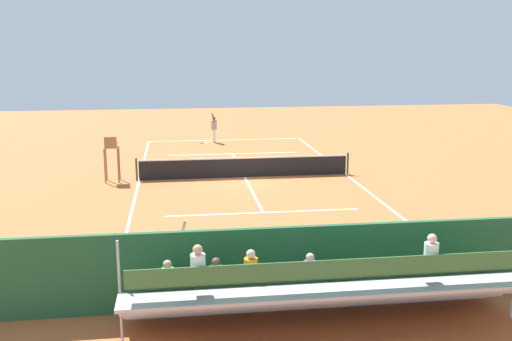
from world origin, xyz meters
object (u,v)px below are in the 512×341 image
object	(u,v)px
equipment_bag	(331,284)
bleacher_stand	(318,290)
tennis_player	(214,127)
line_judge	(184,257)
tennis_racket	(206,143)
tennis_net	(245,167)
umpire_chair	(111,154)
tennis_ball_near	(200,147)
courtside_bench	(410,264)

from	to	relation	value
equipment_bag	bleacher_stand	bearing A→B (deg)	66.44
tennis_player	line_judge	size ratio (longest dim) A/B	1.00
bleacher_stand	tennis_racket	bearing A→B (deg)	-87.30
bleacher_stand	tennis_player	world-z (taller)	bleacher_stand
tennis_net	equipment_bag	size ratio (longest dim) A/B	11.44
umpire_chair	tennis_player	xyz separation A→B (m)	(-5.42, -10.17, -0.30)
tennis_racket	tennis_player	bearing A→B (deg)	-154.77
bleacher_stand	equipment_bag	distance (m)	2.25
umpire_chair	line_judge	size ratio (longest dim) A/B	1.11
tennis_ball_near	bleacher_stand	bearing A→B (deg)	93.91
bleacher_stand	line_judge	world-z (taller)	bleacher_stand
line_judge	tennis_ball_near	bearing A→B (deg)	-93.52
courtside_bench	equipment_bag	distance (m)	2.23
equipment_bag	tennis_racket	xyz separation A→B (m)	(2.03, -23.23, -0.16)
tennis_player	tennis_racket	size ratio (longest dim) A/B	3.41
equipment_bag	tennis_player	xyz separation A→B (m)	(1.48, -23.49, 0.84)
courtside_bench	equipment_bag	size ratio (longest dim) A/B	2.00
tennis_player	tennis_ball_near	xyz separation A→B (m)	(1.00, 1.62, -0.98)
courtside_bench	line_judge	xyz separation A→B (m)	(5.99, -0.17, 0.46)
courtside_bench	equipment_bag	bearing A→B (deg)	3.36
bleacher_stand	line_judge	xyz separation A→B (m)	(2.95, -2.24, 0.09)
umpire_chair	equipment_bag	xyz separation A→B (m)	(-6.90, 13.32, -1.13)
bleacher_stand	tennis_player	distance (m)	25.44
tennis_net	umpire_chair	xyz separation A→B (m)	(6.20, 0.08, 0.81)
courtside_bench	line_judge	bearing A→B (deg)	-1.59
tennis_ball_near	line_judge	xyz separation A→B (m)	(1.33, 21.57, 0.98)
tennis_player	tennis_racket	xyz separation A→B (m)	(0.55, 0.26, -1.00)
equipment_bag	line_judge	bearing A→B (deg)	-4.43
line_judge	tennis_player	bearing A→B (deg)	-95.72
bleacher_stand	line_judge	distance (m)	3.71
courtside_bench	line_judge	size ratio (longest dim) A/B	0.93
bleacher_stand	equipment_bag	size ratio (longest dim) A/B	10.07
umpire_chair	courtside_bench	distance (m)	16.04
tennis_net	umpire_chair	distance (m)	6.25
bleacher_stand	umpire_chair	size ratio (longest dim) A/B	4.23
tennis_net	tennis_player	xyz separation A→B (m)	(0.78, -10.09, 0.51)
courtside_bench	tennis_net	bearing A→B (deg)	-77.73
tennis_racket	tennis_ball_near	size ratio (longest dim) A/B	8.56
tennis_net	tennis_ball_near	distance (m)	8.66
tennis_net	line_judge	size ratio (longest dim) A/B	5.35
bleacher_stand	equipment_bag	world-z (taller)	bleacher_stand
line_judge	umpire_chair	bearing A→B (deg)	-76.64
courtside_bench	line_judge	distance (m)	6.01
tennis_ball_near	line_judge	size ratio (longest dim) A/B	0.03
tennis_net	bleacher_stand	bearing A→B (deg)	89.44
tennis_racket	equipment_bag	bearing A→B (deg)	95.00
tennis_ball_near	line_judge	bearing A→B (deg)	86.48
tennis_net	tennis_racket	bearing A→B (deg)	-82.26
bleacher_stand	tennis_player	size ratio (longest dim) A/B	4.70
equipment_bag	tennis_player	bearing A→B (deg)	-86.40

